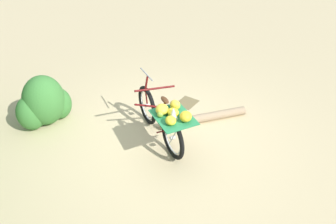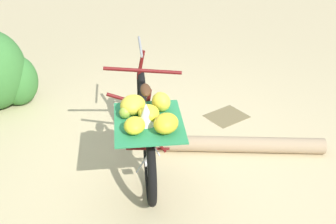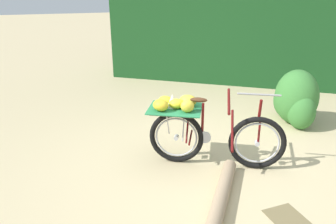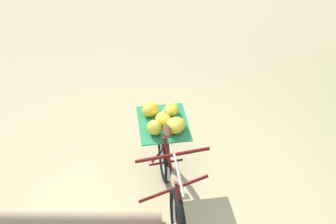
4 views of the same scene
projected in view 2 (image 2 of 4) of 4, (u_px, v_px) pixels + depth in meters
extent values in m
plane|color=#C6B284|center=(155.00, 164.00, 4.23)|extent=(60.00, 60.00, 0.00)
torus|color=black|center=(142.00, 104.00, 4.54)|extent=(0.42, 0.67, 0.73)
torus|color=#B7B7BC|center=(142.00, 104.00, 4.54)|extent=(0.30, 0.50, 0.57)
cylinder|color=#B7B7BC|center=(142.00, 104.00, 4.54)|extent=(0.10, 0.09, 0.06)
torus|color=black|center=(150.00, 163.00, 3.63)|extent=(0.42, 0.67, 0.73)
torus|color=#B7B7BC|center=(150.00, 163.00, 3.63)|extent=(0.30, 0.50, 0.57)
cylinder|color=#B7B7BC|center=(150.00, 163.00, 3.63)|extent=(0.10, 0.09, 0.06)
cylinder|color=#590F0F|center=(144.00, 105.00, 4.18)|extent=(0.63, 0.38, 0.30)
cylinder|color=#590F0F|center=(143.00, 71.00, 3.93)|extent=(0.64, 0.38, 0.11)
cylinder|color=#590F0F|center=(146.00, 115.00, 3.79)|extent=(0.12, 0.09, 0.49)
cylinder|color=#590F0F|center=(148.00, 149.00, 3.79)|extent=(0.34, 0.21, 0.05)
cylinder|color=#590F0F|center=(148.00, 130.00, 3.65)|extent=(0.29, 0.18, 0.47)
cylinder|color=#590F0F|center=(142.00, 91.00, 4.48)|extent=(0.06, 0.05, 0.30)
cylinder|color=#590F0F|center=(141.00, 65.00, 4.31)|extent=(0.10, 0.08, 0.30)
cylinder|color=gray|center=(140.00, 46.00, 4.19)|extent=(0.28, 0.46, 0.02)
ellipsoid|color=#4C2D19|center=(146.00, 90.00, 3.61)|extent=(0.19, 0.24, 0.06)
cylinder|color=#B7B7BC|center=(146.00, 136.00, 3.95)|extent=(0.10, 0.15, 0.16)
cylinder|color=#B7B7BC|center=(148.00, 138.00, 3.62)|extent=(0.19, 0.12, 0.39)
cylinder|color=#B7B7BC|center=(150.00, 152.00, 3.44)|extent=(0.22, 0.13, 0.39)
cube|color=brown|center=(149.00, 124.00, 3.42)|extent=(0.68, 0.74, 0.02)
cube|color=#287F4C|center=(149.00, 122.00, 3.41)|extent=(0.81, 0.86, 0.01)
ellipsoid|color=yellow|center=(161.00, 102.00, 3.53)|extent=(0.17, 0.19, 0.16)
ellipsoid|color=yellow|center=(149.00, 113.00, 3.39)|extent=(0.23, 0.24, 0.13)
ellipsoid|color=yellow|center=(135.00, 125.00, 3.24)|extent=(0.25, 0.25, 0.12)
ellipsoid|color=gold|center=(166.00, 123.00, 3.24)|extent=(0.27, 0.26, 0.15)
ellipsoid|color=yellow|center=(133.00, 105.00, 3.50)|extent=(0.31, 0.30, 0.15)
sphere|color=#8CAD38|center=(125.00, 112.00, 3.44)|extent=(0.10, 0.10, 0.10)
cone|color=white|center=(146.00, 114.00, 3.33)|extent=(0.19, 0.19, 0.19)
cylinder|color=#9E8466|center=(240.00, 145.00, 4.39)|extent=(1.43, 1.17, 0.16)
ellipsoid|color=#387533|center=(18.00, 81.00, 5.17)|extent=(0.48, 0.43, 0.62)
cube|color=olive|center=(227.00, 116.00, 5.04)|extent=(0.44, 0.36, 0.01)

